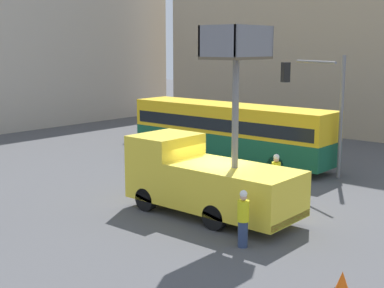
{
  "coord_description": "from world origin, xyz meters",
  "views": [
    {
      "loc": [
        -15.85,
        -12.39,
        6.37
      ],
      "look_at": [
        -0.56,
        0.73,
        2.67
      ],
      "focal_mm": 50.0,
      "sensor_mm": 36.0,
      "label": 1
    }
  ],
  "objects_px": {
    "utility_truck": "(206,176)",
    "traffic_light_pole": "(322,97)",
    "city_bus": "(229,128)",
    "road_worker_near_truck": "(243,219)",
    "road_worker_directing": "(276,176)",
    "traffic_cone_near_truck": "(342,283)"
  },
  "relations": [
    {
      "from": "utility_truck",
      "to": "city_bus",
      "type": "height_order",
      "value": "utility_truck"
    },
    {
      "from": "road_worker_near_truck",
      "to": "traffic_cone_near_truck",
      "type": "distance_m",
      "value": 4.06
    },
    {
      "from": "city_bus",
      "to": "road_worker_near_truck",
      "type": "xyz_separation_m",
      "value": [
        -10.18,
        -8.14,
        -0.92
      ]
    },
    {
      "from": "city_bus",
      "to": "road_worker_near_truck",
      "type": "bearing_deg",
      "value": 113.94
    },
    {
      "from": "city_bus",
      "to": "traffic_light_pole",
      "type": "distance_m",
      "value": 6.27
    },
    {
      "from": "road_worker_near_truck",
      "to": "road_worker_directing",
      "type": "distance_m",
      "value": 5.86
    },
    {
      "from": "utility_truck",
      "to": "city_bus",
      "type": "relative_size",
      "value": 0.58
    },
    {
      "from": "utility_truck",
      "to": "road_worker_near_truck",
      "type": "bearing_deg",
      "value": -121.43
    },
    {
      "from": "utility_truck",
      "to": "traffic_light_pole",
      "type": "height_order",
      "value": "utility_truck"
    },
    {
      "from": "road_worker_near_truck",
      "to": "utility_truck",
      "type": "bearing_deg",
      "value": -113.76
    },
    {
      "from": "utility_truck",
      "to": "road_worker_near_truck",
      "type": "distance_m",
      "value": 3.56
    },
    {
      "from": "utility_truck",
      "to": "city_bus",
      "type": "bearing_deg",
      "value": 31.63
    },
    {
      "from": "utility_truck",
      "to": "traffic_cone_near_truck",
      "type": "relative_size",
      "value": 11.56
    },
    {
      "from": "traffic_light_pole",
      "to": "road_worker_directing",
      "type": "bearing_deg",
      "value": -178.28
    },
    {
      "from": "traffic_cone_near_truck",
      "to": "road_worker_near_truck",
      "type": "bearing_deg",
      "value": 75.4
    },
    {
      "from": "road_worker_directing",
      "to": "traffic_cone_near_truck",
      "type": "height_order",
      "value": "road_worker_directing"
    },
    {
      "from": "city_bus",
      "to": "traffic_light_pole",
      "type": "height_order",
      "value": "traffic_light_pole"
    },
    {
      "from": "city_bus",
      "to": "road_worker_near_truck",
      "type": "relative_size",
      "value": 6.48
    },
    {
      "from": "utility_truck",
      "to": "traffic_light_pole",
      "type": "distance_m",
      "value": 8.12
    },
    {
      "from": "road_worker_near_truck",
      "to": "city_bus",
      "type": "bearing_deg",
      "value": -133.68
    },
    {
      "from": "traffic_light_pole",
      "to": "road_worker_directing",
      "type": "relative_size",
      "value": 3.09
    },
    {
      "from": "road_worker_near_truck",
      "to": "road_worker_directing",
      "type": "bearing_deg",
      "value": -150.65
    }
  ]
}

